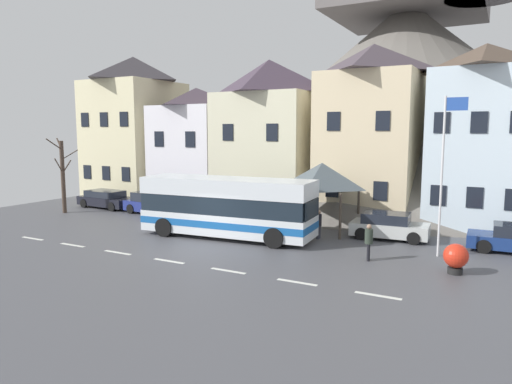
{
  "coord_description": "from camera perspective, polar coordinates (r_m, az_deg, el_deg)",
  "views": [
    {
      "loc": [
        12.63,
        -17.67,
        5.58
      ],
      "look_at": [
        -0.12,
        5.95,
        2.07
      ],
      "focal_mm": 32.85,
      "sensor_mm": 36.0,
      "label": 1
    }
  ],
  "objects": [
    {
      "name": "flagpole",
      "position": [
        22.03,
        21.94,
        3.05
      ],
      "size": [
        0.95,
        0.1,
        7.07
      ],
      "color": "silver",
      "rests_on": "ground_plane"
    },
    {
      "name": "harbour_buoy",
      "position": [
        20.08,
        23.15,
        -7.3
      ],
      "size": [
        0.95,
        0.95,
        1.2
      ],
      "color": "black",
      "rests_on": "ground_plane"
    },
    {
      "name": "parked_car_01",
      "position": [
        25.36,
        15.85,
        -4.01
      ],
      "size": [
        4.01,
        2.17,
        1.35
      ],
      "rotation": [
        0.0,
        0.0,
        0.07
      ],
      "color": "silver",
      "rests_on": "ground_plane"
    },
    {
      "name": "transit_bus",
      "position": [
        24.62,
        -3.52,
        -1.91
      ],
      "size": [
        9.43,
        3.34,
        3.13
      ],
      "rotation": [
        0.0,
        0.0,
        0.08
      ],
      "color": "silver",
      "rests_on": "ground_plane"
    },
    {
      "name": "parked_car_00",
      "position": [
        32.5,
        -12.27,
        -1.35
      ],
      "size": [
        4.43,
        2.28,
        1.44
      ],
      "rotation": [
        0.0,
        0.0,
        -0.08
      ],
      "color": "navy",
      "rests_on": "ground_plane"
    },
    {
      "name": "hilltop_castle",
      "position": [
        46.77,
        17.71,
        11.49
      ],
      "size": [
        41.49,
        41.49,
        25.23
      ],
      "color": "slate",
      "rests_on": "ground_plane"
    },
    {
      "name": "pedestrian_00",
      "position": [
        24.62,
        7.62,
        -3.83
      ],
      "size": [
        0.32,
        0.39,
        1.52
      ],
      "color": "#2D2D38",
      "rests_on": "ground_plane"
    },
    {
      "name": "townhouse_04",
      "position": [
        30.06,
        25.78,
        6.06
      ],
      "size": [
        5.35,
        6.78,
        10.47
      ],
      "color": "silver",
      "rests_on": "ground_plane"
    },
    {
      "name": "pedestrian_01",
      "position": [
        20.87,
        13.57,
        -5.61
      ],
      "size": [
        0.35,
        0.35,
        1.6
      ],
      "color": "black",
      "rests_on": "ground_plane"
    },
    {
      "name": "parked_car_03",
      "position": [
        35.9,
        -17.71,
        -0.83
      ],
      "size": [
        4.64,
        2.22,
        1.26
      ],
      "rotation": [
        0.0,
        0.0,
        -0.06
      ],
      "color": "black",
      "rests_on": "ground_plane"
    },
    {
      "name": "townhouse_03",
      "position": [
        30.79,
        13.88,
        7.03
      ],
      "size": [
        5.75,
        6.33,
        10.94
      ],
      "color": "beige",
      "rests_on": "ground_plane"
    },
    {
      "name": "townhouse_02",
      "position": [
        32.98,
        1.57,
        6.82
      ],
      "size": [
        6.54,
        5.59,
        10.44
      ],
      "color": "beige",
      "rests_on": "ground_plane"
    },
    {
      "name": "ground_plane",
      "position": [
        22.43,
        -7.03,
        -7.08
      ],
      "size": [
        40.0,
        60.0,
        0.07
      ],
      "color": "#4C4D52"
    },
    {
      "name": "bus_shelter",
      "position": [
        26.34,
        8.03,
        1.96
      ],
      "size": [
        3.6,
        3.6,
        3.82
      ],
      "color": "#473D33",
      "rests_on": "ground_plane"
    },
    {
      "name": "public_bench",
      "position": [
        28.2,
        11.02,
        -3.11
      ],
      "size": [
        1.77,
        0.48,
        0.87
      ],
      "color": "#473828",
      "rests_on": "ground_plane"
    },
    {
      "name": "bare_tree_00",
      "position": [
        34.4,
        -22.47,
        1.92
      ],
      "size": [
        1.68,
        1.75,
        5.11
      ],
      "color": "#47382D",
      "rests_on": "ground_plane"
    },
    {
      "name": "townhouse_01",
      "position": [
        36.11,
        -7.21,
        5.51
      ],
      "size": [
        5.54,
        5.47,
        8.79
      ],
      "color": "white",
      "rests_on": "ground_plane"
    },
    {
      "name": "townhouse_00",
      "position": [
        40.97,
        -14.47,
        7.56
      ],
      "size": [
        6.23,
        6.94,
        11.65
      ],
      "color": "beige",
      "rests_on": "ground_plane"
    }
  ]
}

